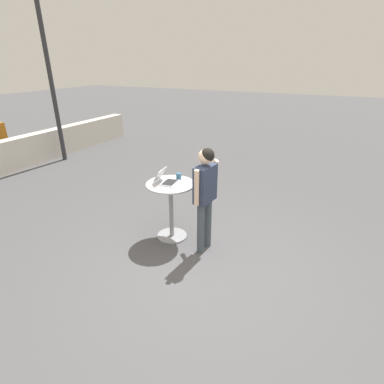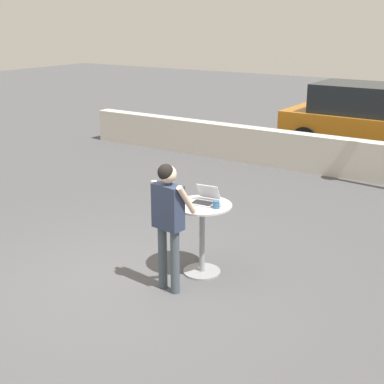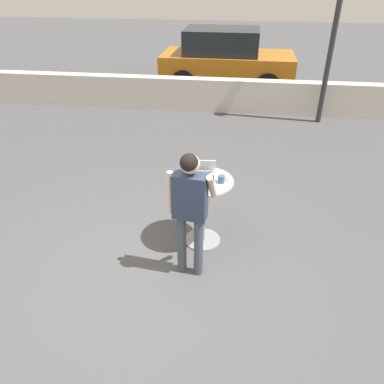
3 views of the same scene
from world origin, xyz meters
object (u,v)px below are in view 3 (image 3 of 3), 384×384
(laptop, at_px, (204,174))
(coffee_mug, at_px, (221,179))
(standing_person, at_px, (190,202))
(parked_car_near_street, at_px, (226,59))
(cafe_table, at_px, (203,202))

(laptop, xyz_separation_m, coffee_mug, (0.23, -0.10, -0.00))
(standing_person, bearing_deg, coffee_mug, 62.54)
(standing_person, distance_m, parked_car_near_street, 8.26)
(coffee_mug, height_order, standing_person, standing_person)
(standing_person, height_order, parked_car_near_street, parked_car_near_street)
(laptop, height_order, standing_person, standing_person)
(cafe_table, bearing_deg, coffee_mug, -7.37)
(standing_person, xyz_separation_m, parked_car_near_street, (-0.07, 8.25, -0.16))
(laptop, relative_size, coffee_mug, 3.07)
(coffee_mug, distance_m, parked_car_near_street, 7.67)
(coffee_mug, relative_size, parked_car_near_street, 0.03)
(coffee_mug, xyz_separation_m, parked_car_near_street, (-0.38, 7.66, -0.15))
(laptop, xyz_separation_m, parked_car_near_street, (-0.15, 7.56, -0.15))
(cafe_table, distance_m, parked_car_near_street, 7.64)
(coffee_mug, bearing_deg, laptop, 155.75)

